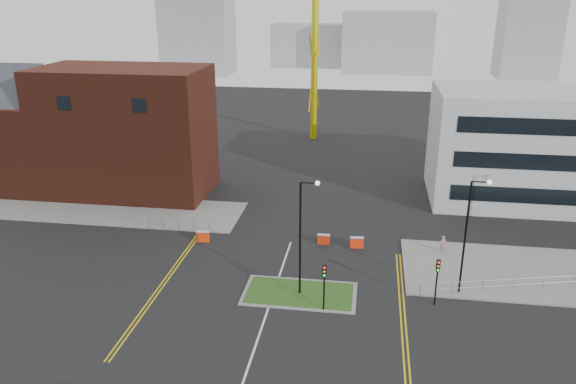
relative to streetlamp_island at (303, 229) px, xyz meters
The scene contains 26 objects.
ground 9.91m from the streetlamp_island, 105.50° to the right, with size 200.00×200.00×0.00m, color black.
pavement_left 26.80m from the streetlamp_island, 147.78° to the left, with size 28.00×8.00×0.12m, color slate.
pavement_right 21.35m from the streetlamp_island, 16.87° to the left, with size 24.00×10.00×0.12m, color slate.
island_kerb 5.38m from the streetlamp_island, behind, with size 8.60×4.60×0.08m, color slate.
grass_island 5.36m from the streetlamp_island, behind, with size 8.00×4.00×0.12m, color #27521B.
brick_building 32.20m from the streetlamp_island, 141.56° to the left, with size 24.20×10.07×14.24m.
office_block 33.78m from the streetlamp_island, 45.22° to the left, with size 25.00×12.20×12.00m.
streetlamp_island is the anchor object (origin of this frame).
streetlamp_right_near 12.17m from the streetlamp_island, ahead, with size 1.46×0.36×9.18m.
traffic_light_island 3.92m from the streetlamp_island, 48.59° to the right, with size 0.28×0.33×3.65m.
traffic_light_right 10.19m from the streetlamp_island, ahead, with size 0.28×0.33×3.65m.
railing_left 17.22m from the streetlamp_island, 142.89° to the left, with size 6.05×0.05×1.10m.
railing_right 19.18m from the streetlamp_island, 10.84° to the left, with size 19.05×5.05×1.10m.
centre_line 8.38m from the streetlamp_island, 110.29° to the right, with size 0.15×30.00×0.01m, color silver.
yellow_left_a 12.61m from the streetlamp_island, 169.89° to the left, with size 0.12×24.00×0.01m, color gold.
yellow_left_b 12.35m from the streetlamp_island, 169.62° to the left, with size 0.12×24.00×0.01m, color gold.
yellow_right_a 9.29m from the streetlamp_island, 15.36° to the right, with size 0.12×20.00×0.01m, color gold.
yellow_right_b 9.53m from the streetlamp_island, 14.78° to the right, with size 0.12×20.00×0.01m, color gold.
skyline_a 119.82m from the streetlamp_island, 110.65° to the left, with size 18.00×12.00×22.00m, color gray.
skyline_b 122.28m from the streetlamp_island, 86.35° to the left, with size 24.00×12.00×16.00m, color gray.
skyline_c 124.87m from the streetlamp_island, 69.91° to the left, with size 14.00×12.00×28.00m, color gray.
skyline_d 132.40m from the streetlamp_island, 94.43° to the left, with size 30.00×12.00×12.00m, color gray.
pedestrian 15.06m from the streetlamp_island, 38.11° to the left, with size 0.59×0.39×1.61m, color #BB7988.
barrier_left 13.86m from the streetlamp_island, 141.94° to the left, with size 1.22×0.54×0.99m.
barrier_mid 10.40m from the streetlamp_island, 85.11° to the left, with size 1.11×0.38×0.93m.
barrier_right 10.77m from the streetlamp_island, 66.80° to the left, with size 1.23×0.55×1.00m.
Camera 1 is at (6.69, -29.15, 21.94)m, focal length 35.00 mm.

